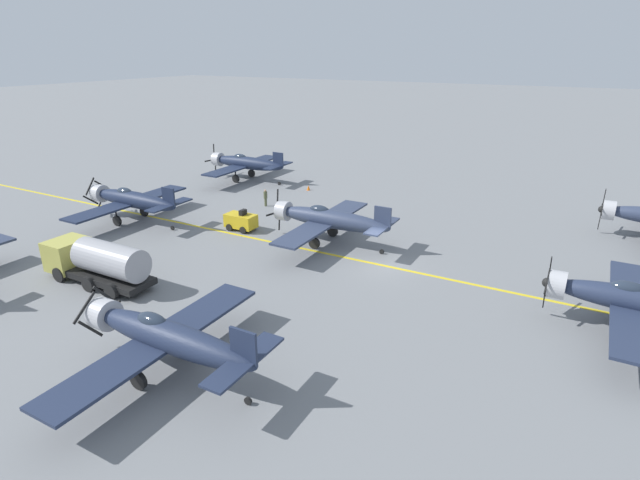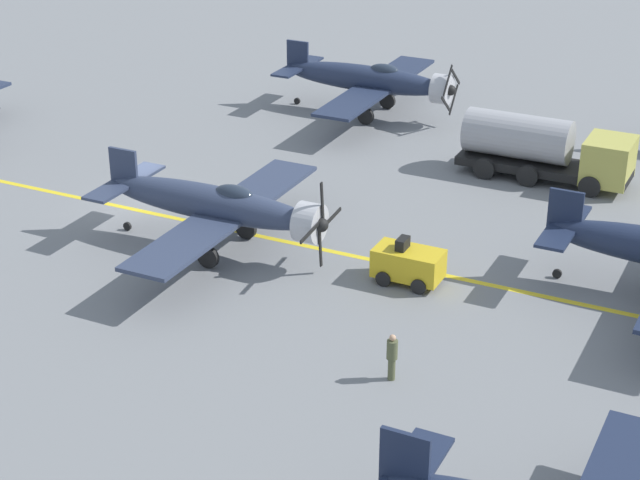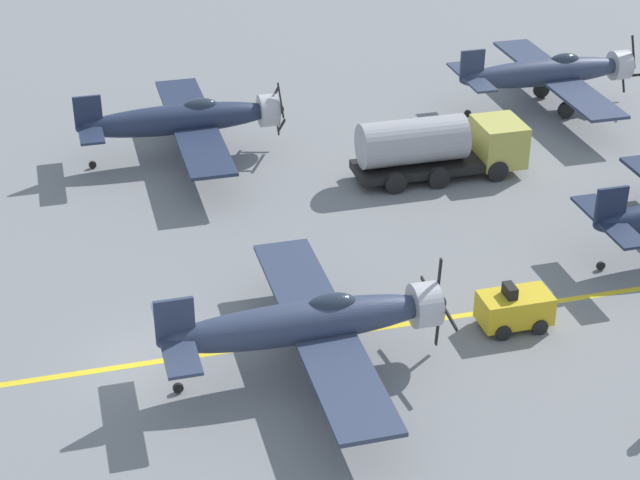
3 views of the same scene
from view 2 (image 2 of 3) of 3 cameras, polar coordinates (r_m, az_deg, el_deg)
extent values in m
plane|color=slate|center=(47.56, -9.49, 1.53)|extent=(400.00, 400.00, 0.00)
cube|color=yellow|center=(47.56, -9.49, 1.54)|extent=(0.30, 160.00, 0.01)
cube|color=#1D2741|center=(26.70, 4.54, -11.63)|extent=(0.14, 1.30, 1.60)
ellipsoid|color=#212C45|center=(58.80, 2.40, 8.61)|extent=(1.50, 9.50, 1.42)
cylinder|color=#B7B7BC|center=(57.24, 6.51, 8.01)|extent=(1.58, 0.90, 1.58)
ellipsoid|color=#232D3D|center=(58.21, 3.44, 8.99)|extent=(0.80, 1.70, 0.76)
cube|color=#212C45|center=(58.61, 3.08, 8.20)|extent=(12.00, 2.10, 0.16)
cube|color=#212C45|center=(60.44, -1.19, 9.24)|extent=(4.40, 1.10, 0.12)
cube|color=#212C45|center=(60.27, -1.20, 9.84)|extent=(0.14, 1.30, 1.60)
sphere|color=black|center=(57.08, 6.99, 7.93)|extent=(0.56, 0.56, 0.56)
cube|color=black|center=(56.63, 6.72, 7.22)|extent=(1.45, 0.06, 1.21)
cube|color=black|center=(56.38, 6.83, 8.45)|extent=(1.21, 0.06, 1.45)
cube|color=black|center=(57.54, 7.25, 8.63)|extent=(1.45, 0.06, 1.21)
cube|color=black|center=(57.78, 7.14, 7.43)|extent=(1.21, 0.06, 1.45)
cylinder|color=black|center=(60.12, 3.63, 7.99)|extent=(0.14, 0.14, 1.26)
cylinder|color=black|center=(60.31, 3.62, 7.42)|extent=(0.22, 0.90, 0.90)
cylinder|color=black|center=(57.48, 2.47, 7.21)|extent=(0.14, 0.14, 1.26)
cylinder|color=black|center=(57.68, 2.45, 6.61)|extent=(0.22, 0.90, 0.90)
cylinder|color=black|center=(61.06, -1.23, 7.43)|extent=(0.12, 0.36, 0.36)
ellipsoid|color=#2F3953|center=(42.81, -5.90, 2.00)|extent=(1.50, 9.50, 1.42)
cylinder|color=#B7B7BC|center=(40.80, -0.57, 0.93)|extent=(1.58, 0.90, 1.58)
ellipsoid|color=#232D3D|center=(42.04, -4.61, 2.44)|extent=(0.80, 1.70, 0.76)
cube|color=#2F3953|center=(42.58, -5.01, 1.41)|extent=(12.00, 2.10, 0.16)
cube|color=#2F3953|center=(44.92, -10.37, 3.06)|extent=(4.40, 1.10, 0.12)
cube|color=#2F3953|center=(44.68, -10.43, 3.83)|extent=(0.14, 1.30, 1.60)
sphere|color=black|center=(40.60, 0.07, 0.81)|extent=(0.56, 0.56, 0.56)
cube|color=black|center=(40.32, 0.12, 1.98)|extent=(0.31, 0.06, 1.76)
cube|color=black|center=(41.35, 0.59, 1.14)|extent=(1.76, 0.06, 0.31)
cube|color=black|center=(40.89, 0.01, -0.35)|extent=(0.31, 0.06, 1.76)
cube|color=black|center=(39.85, -0.48, 0.46)|extent=(1.76, 0.06, 0.31)
cylinder|color=black|center=(44.01, -3.99, 1.37)|extent=(0.14, 0.14, 1.26)
cylinder|color=black|center=(44.27, -3.96, 0.62)|extent=(0.22, 0.90, 0.90)
cylinder|color=black|center=(41.68, -6.03, -0.13)|extent=(0.14, 0.14, 1.26)
cylinder|color=black|center=(41.95, -5.99, -0.91)|extent=(0.22, 0.90, 0.90)
cylinder|color=black|center=(45.74, -10.24, 0.73)|extent=(0.12, 0.36, 0.36)
cube|color=#1C2640|center=(41.18, 12.87, 0.73)|extent=(4.40, 1.10, 0.12)
cube|color=#1C2640|center=(40.92, 12.96, 1.56)|extent=(0.14, 1.30, 1.60)
cylinder|color=black|center=(42.05, 12.53, -1.76)|extent=(0.12, 0.36, 0.36)
cube|color=black|center=(51.27, 11.82, 3.87)|extent=(2.25, 8.00, 0.40)
cube|color=#B2AD4C|center=(50.43, 15.14, 4.12)|extent=(2.50, 2.08, 2.00)
cylinder|color=#9E9EA3|center=(51.13, 10.52, 5.48)|extent=(2.10, 4.96, 2.10)
cylinder|color=black|center=(51.92, 14.79, 3.68)|extent=(0.30, 1.00, 1.00)
cylinder|color=black|center=(49.75, 14.19, 2.79)|extent=(0.30, 1.00, 1.00)
cylinder|color=black|center=(52.48, 11.73, 4.23)|extent=(0.30, 1.00, 1.00)
cylinder|color=black|center=(50.33, 11.01, 3.38)|extent=(0.30, 1.00, 1.00)
cylinder|color=black|center=(52.98, 9.56, 4.62)|extent=(0.30, 1.00, 1.00)
cylinder|color=black|center=(50.85, 8.76, 3.78)|extent=(0.30, 1.00, 1.00)
cube|color=gold|center=(40.59, 4.73, -1.24)|extent=(1.40, 2.60, 1.10)
cube|color=black|center=(40.34, 4.43, -0.19)|extent=(0.70, 0.36, 0.44)
cylinder|color=black|center=(41.17, 5.99, -1.68)|extent=(0.20, 0.60, 0.60)
cylinder|color=black|center=(40.02, 5.29, -2.48)|extent=(0.20, 0.60, 0.60)
cylinder|color=black|center=(41.62, 4.15, -1.29)|extent=(0.20, 0.60, 0.60)
cylinder|color=black|center=(40.48, 3.41, -2.07)|extent=(0.20, 0.60, 0.60)
cylinder|color=#515638|center=(34.76, 3.84, -6.87)|extent=(0.25, 0.25, 0.79)
cylinder|color=#515638|center=(34.39, 3.87, -5.85)|extent=(0.36, 0.36, 0.66)
sphere|color=tan|center=(34.17, 3.89, -5.22)|extent=(0.21, 0.21, 0.21)
camera|label=1|loc=(75.70, -4.27, 21.69)|focal=28.00mm
camera|label=3|loc=(28.59, -60.03, 19.69)|focal=60.00mm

